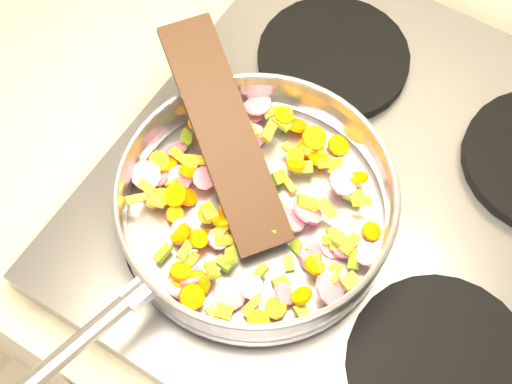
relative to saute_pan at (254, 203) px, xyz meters
The scene contains 7 objects.
cooktop 0.16m from the saute_pan, 44.29° to the left, with size 0.60×0.60×0.04m, color #939399.
grate_fl 0.07m from the saute_pan, 133.01° to the right, with size 0.19×0.19×0.02m, color black.
grate_fr 0.25m from the saute_pan, ahead, with size 0.19×0.19×0.02m, color black.
grate_bl 0.25m from the saute_pan, 98.38° to the left, with size 0.19×0.19×0.02m, color black.
saute_pan is the anchor object (origin of this frame).
vegetable_heap 0.01m from the saute_pan, 70.00° to the right, with size 0.28×0.27×0.05m.
wooden_spatula 0.08m from the saute_pan, 147.44° to the left, with size 0.26×0.06×0.01m, color black.
Camera 1 is at (-0.62, 1.28, 1.66)m, focal length 50.00 mm.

